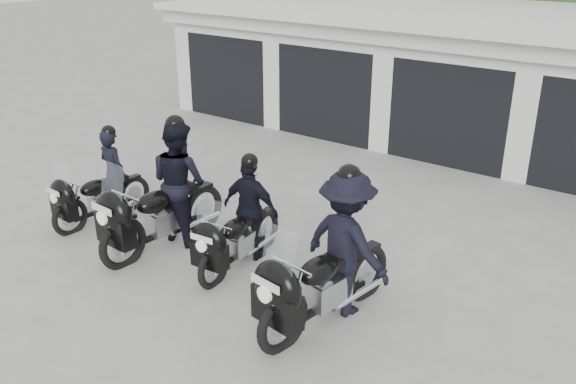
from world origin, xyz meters
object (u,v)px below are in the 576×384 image
Objects in this scene: police_bike_b at (169,191)px; police_bike_d at (336,254)px; police_bike_a at (101,184)px; police_bike_c at (244,218)px.

police_bike_b reaches higher than police_bike_d.
police_bike_a is at bearing -173.17° from police_bike_b.
police_bike_d is (3.21, -0.18, -0.00)m from police_bike_b.
police_bike_a is 0.98× the size of police_bike_c.
police_bike_b reaches higher than police_bike_a.
police_bike_d is (1.86, -0.40, 0.16)m from police_bike_c.
police_bike_c is (2.94, 0.33, 0.06)m from police_bike_a.
police_bike_b reaches higher than police_bike_c.
police_bike_b is 1.23× the size of police_bike_c.
police_bike_b is 1.38m from police_bike_c.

